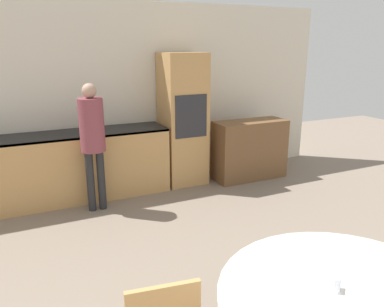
# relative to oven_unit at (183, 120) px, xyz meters

# --- Properties ---
(wall_back) EXTENTS (6.81, 0.05, 2.60)m
(wall_back) POSITION_rel_oven_unit_xyz_m (-0.88, 0.34, 0.35)
(wall_back) COLOR silver
(wall_back) RESTS_ON ground_plane
(kitchen_counter) EXTENTS (3.10, 0.60, 0.91)m
(kitchen_counter) POSITION_rel_oven_unit_xyz_m (-1.89, -0.01, -0.49)
(kitchen_counter) COLOR tan
(kitchen_counter) RESTS_ON ground_plane
(oven_unit) EXTENTS (0.60, 0.59, 1.91)m
(oven_unit) POSITION_rel_oven_unit_xyz_m (0.00, 0.00, 0.00)
(oven_unit) COLOR tan
(oven_unit) RESTS_ON ground_plane
(sideboard) EXTENTS (1.13, 0.45, 0.90)m
(sideboard) POSITION_rel_oven_unit_xyz_m (1.00, -0.29, -0.50)
(sideboard) COLOR brown
(sideboard) RESTS_ON ground_plane
(person_standing) EXTENTS (0.29, 0.29, 1.58)m
(person_standing) POSITION_rel_oven_unit_xyz_m (-1.40, -0.49, 0.03)
(person_standing) COLOR #262628
(person_standing) RESTS_ON ground_plane
(cup) EXTENTS (0.07, 0.07, 0.09)m
(cup) POSITION_rel_oven_unit_xyz_m (-0.75, -3.71, -0.18)
(cup) COLOR silver
(cup) RESTS_ON dining_table
(bowl_near) EXTENTS (0.19, 0.19, 0.04)m
(bowl_near) POSITION_rel_oven_unit_xyz_m (-0.68, -3.85, -0.20)
(bowl_near) COLOR silver
(bowl_near) RESTS_ON dining_table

